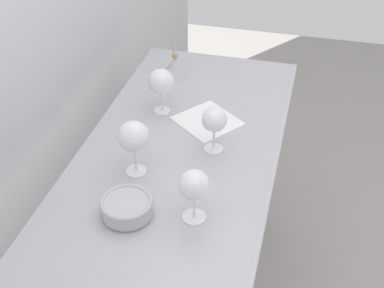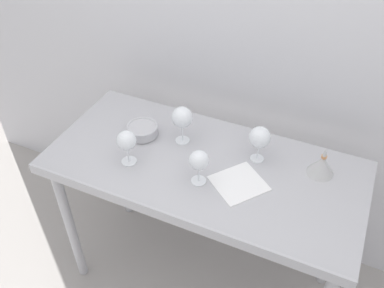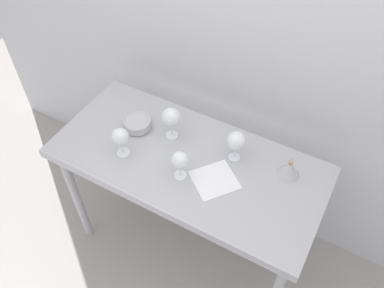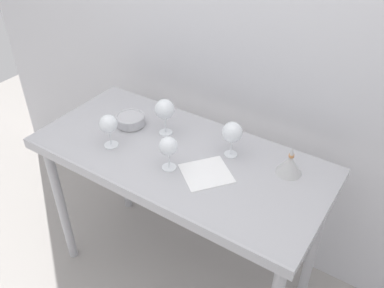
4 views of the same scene
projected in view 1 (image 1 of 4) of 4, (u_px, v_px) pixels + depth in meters
The scene contains 9 objects.
back_wall at pixel (24, 21), 1.61m from camera, with size 3.80×0.04×2.60m, color silver.
steel_counter at pixel (181, 173), 1.81m from camera, with size 1.40×0.65×0.90m.
wine_glass_near_left at pixel (194, 186), 1.42m from camera, with size 0.09×0.09×0.17m.
wine_glass_near_center at pixel (214, 121), 1.68m from camera, with size 0.08×0.08×0.16m.
wine_glass_far_left at pixel (133, 137), 1.57m from camera, with size 0.10×0.10×0.19m.
wine_glass_far_right at pixel (161, 83), 1.86m from camera, with size 0.09×0.09×0.17m.
tasting_sheet_upper at pixel (207, 121), 1.88m from camera, with size 0.19×0.20×0.00m, color white.
tasting_bowl at pixel (127, 207), 1.48m from camera, with size 0.15×0.15×0.06m.
decanter_funnel at pixel (175, 66), 2.13m from camera, with size 0.11×0.11×0.14m.
Camera 1 is at (-1.35, -0.39, 1.95)m, focal length 48.92 mm.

